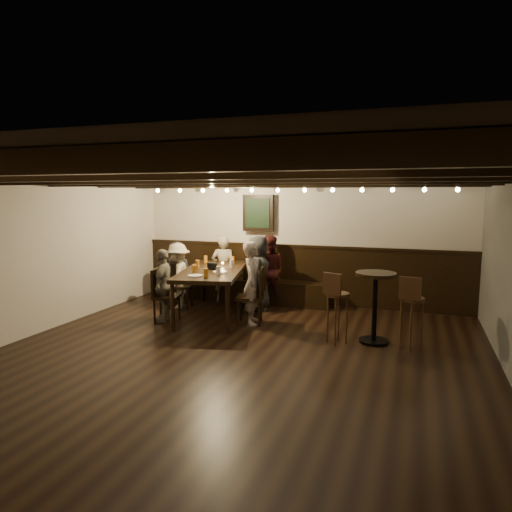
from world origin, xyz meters
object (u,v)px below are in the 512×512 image
at_px(bar_stool_right, 411,322).
at_px(high_top_table, 375,297).
at_px(person_bench_right, 268,270).
at_px(person_bench_left, 177,272).
at_px(chair_right_near, 256,296).
at_px(person_bench_centre, 223,269).
at_px(person_left_far, 164,285).
at_px(chair_left_far, 166,305).
at_px(person_right_near, 258,273).
at_px(bar_stool_left, 337,317).
at_px(chair_right_far, 251,307).
at_px(person_left_near, 178,276).
at_px(dining_table, 213,273).
at_px(chair_left_near, 180,294).
at_px(person_right_far, 253,283).

bearing_deg(bar_stool_right, high_top_table, 174.89).
bearing_deg(person_bench_right, person_bench_left, 0.00).
relative_size(chair_right_near, high_top_table, 0.83).
height_order(person_bench_centre, person_left_far, person_bench_centre).
xyz_separation_m(chair_left_far, person_right_near, (1.22, 1.22, 0.41)).
xyz_separation_m(person_left_far, bar_stool_left, (2.92, -0.18, -0.23)).
xyz_separation_m(chair_left_far, high_top_table, (3.40, 0.02, 0.40)).
bearing_deg(chair_right_far, bar_stool_left, -123.04).
distance_m(chair_right_far, person_left_near, 1.75).
bearing_deg(person_right_near, chair_left_far, 121.50).
xyz_separation_m(dining_table, bar_stool_left, (2.30, -0.80, -0.37)).
distance_m(person_left_near, person_left_far, 0.90).
bearing_deg(high_top_table, chair_left_far, -179.72).
height_order(person_bench_centre, person_left_near, person_bench_centre).
relative_size(chair_right_near, person_bench_right, 0.63).
bearing_deg(chair_left_near, person_left_near, -90.00).
xyz_separation_m(chair_left_near, person_left_near, (-0.03, -0.01, 0.35)).
height_order(person_bench_centre, person_bench_right, person_bench_right).
bearing_deg(chair_right_near, chair_left_far, 122.07).
relative_size(dining_table, high_top_table, 2.32).
distance_m(chair_left_near, bar_stool_left, 3.29).
bearing_deg(bar_stool_right, chair_right_near, 165.72).
distance_m(person_bench_centre, person_right_far, 1.68).
height_order(chair_right_near, bar_stool_left, bar_stool_left).
relative_size(person_bench_left, person_right_far, 0.88).
distance_m(person_bench_right, bar_stool_left, 2.51).
distance_m(person_right_near, high_top_table, 2.49).
bearing_deg(chair_left_far, high_top_table, 76.66).
xyz_separation_m(person_left_near, person_left_far, (0.21, -0.87, -0.00)).
bearing_deg(chair_right_near, person_bench_right, -22.03).
bearing_deg(bar_stool_right, person_left_far, -169.70).
distance_m(chair_right_near, person_bench_left, 1.71).
xyz_separation_m(person_bench_left, bar_stool_right, (4.39, -1.41, -0.22)).
relative_size(person_bench_left, person_right_near, 0.88).
bearing_deg(person_bench_left, chair_left_far, 97.65).
bearing_deg(chair_right_near, dining_table, 122.08).
distance_m(chair_right_far, person_bench_centre, 1.71).
relative_size(dining_table, chair_right_near, 2.79).
height_order(person_left_far, bar_stool_left, person_left_far).
bearing_deg(chair_right_far, person_right_near, -1.94).
xyz_separation_m(chair_right_far, person_bench_left, (-1.89, 0.93, 0.32)).
distance_m(person_right_far, bar_stool_right, 2.53).
bearing_deg(bar_stool_left, person_bench_centre, 167.40).
bearing_deg(chair_right_near, bar_stool_right, -130.13).
height_order(chair_right_far, bar_stool_left, bar_stool_left).
distance_m(chair_left_far, bar_stool_left, 2.90).
relative_size(chair_right_near, bar_stool_right, 0.82).
distance_m(chair_right_near, chair_right_far, 0.90).
distance_m(chair_right_far, person_right_far, 0.40).
bearing_deg(chair_left_far, person_left_near, -178.01).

